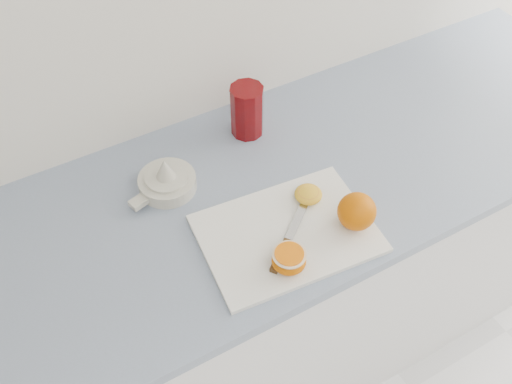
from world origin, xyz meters
The scene contains 8 objects.
counter centered at (-0.02, 1.70, 0.45)m, with size 2.29×0.64×0.89m.
cutting_board centered at (0.04, 1.54, 0.90)m, with size 0.37×0.27×0.01m, color white.
whole_orange centered at (0.18, 1.49, 0.94)m, with size 0.08×0.08×0.08m.
half_orange centered at (0.00, 1.47, 0.92)m, with size 0.07×0.07×0.04m.
squeezed_shell centered at (0.13, 1.60, 0.92)m, with size 0.06×0.06×0.03m.
paring_knife centered at (0.01, 1.50, 0.91)m, with size 0.17×0.14×0.01m.
citrus_juicer centered at (-0.13, 1.80, 0.92)m, with size 0.17×0.14×0.09m.
red_tumbler centered at (0.13, 1.88, 0.95)m, with size 0.09×0.09×0.14m.
Camera 1 is at (-0.39, 0.92, 1.89)m, focal length 40.00 mm.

